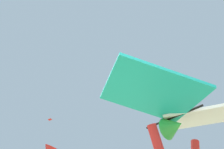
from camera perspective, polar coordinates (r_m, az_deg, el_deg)
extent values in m
cylinder|color=black|center=(2.58, 14.88, -10.41)|extent=(0.04, 0.75, 0.02)
cube|color=white|center=(2.92, 21.72, -10.03)|extent=(1.11, 1.05, 0.21)
cube|color=#19B2AD|center=(2.25, 9.88, -4.47)|extent=(1.10, 1.03, 0.21)
cone|color=green|center=(2.54, 15.23, -12.44)|extent=(0.24, 0.20, 0.24)
pyramid|color=red|center=(34.91, -15.30, -10.81)|extent=(0.56, 0.54, 0.22)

